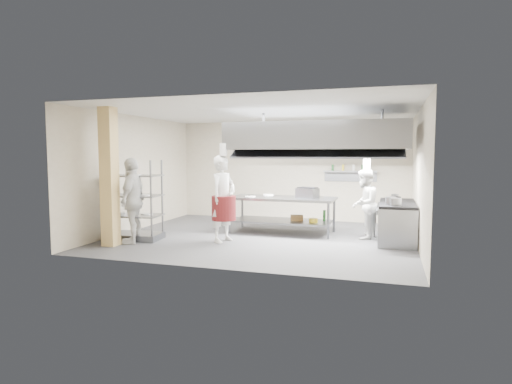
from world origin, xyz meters
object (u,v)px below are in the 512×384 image
(chef_plating, at_px, (133,200))
(island, at_px, (282,215))
(cooking_range, at_px, (397,223))
(chef_line, at_px, (364,204))
(pass_rack, at_px, (134,200))
(stockpot, at_px, (391,200))
(griddle, at_px, (307,193))
(chef_head, at_px, (223,199))

(chef_plating, bearing_deg, island, 116.34)
(island, distance_m, chef_plating, 3.69)
(cooking_range, distance_m, chef_line, 0.85)
(island, xyz_separation_m, pass_rack, (-3.09, -1.89, 0.48))
(cooking_range, xyz_separation_m, chef_plating, (-5.68, -1.99, 0.54))
(island, distance_m, stockpot, 2.78)
(island, xyz_separation_m, stockpot, (2.63, -0.71, 0.53))
(pass_rack, xyz_separation_m, chef_line, (5.14, 1.69, -0.10))
(pass_rack, bearing_deg, griddle, 20.28)
(chef_line, bearing_deg, stockpot, 62.60)
(cooking_range, xyz_separation_m, griddle, (-2.14, 0.27, 0.61))
(chef_head, height_order, chef_plating, chef_head)
(chef_line, relative_size, stockpot, 7.15)
(pass_rack, xyz_separation_m, cooking_range, (5.88, 1.65, -0.51))
(chef_plating, bearing_deg, pass_rack, -161.00)
(island, relative_size, cooking_range, 1.34)
(griddle, relative_size, stockpot, 2.13)
(island, xyz_separation_m, cooking_range, (2.79, -0.24, -0.04))
(cooking_range, bearing_deg, chef_head, -161.48)
(pass_rack, distance_m, griddle, 4.20)
(island, bearing_deg, cooking_range, -3.69)
(chef_line, height_order, chef_plating, chef_plating)
(griddle, height_order, stockpot, griddle)
(chef_line, bearing_deg, chef_head, -53.69)
(chef_head, distance_m, griddle, 2.26)
(chef_line, height_order, stockpot, chef_line)
(griddle, bearing_deg, chef_head, -120.49)
(pass_rack, bearing_deg, island, 24.57)
(pass_rack, xyz_separation_m, griddle, (3.74, 1.92, 0.10))
(stockpot, bearing_deg, chef_plating, -164.54)
(griddle, bearing_deg, pass_rack, -136.39)
(cooking_range, relative_size, griddle, 4.06)
(chef_head, relative_size, stockpot, 8.49)
(cooking_range, height_order, chef_head, chef_head)
(island, xyz_separation_m, chef_head, (-1.00, -1.51, 0.53))
(chef_head, bearing_deg, island, -15.49)
(island, relative_size, griddle, 5.43)
(griddle, xyz_separation_m, stockpot, (1.99, -0.73, -0.05))
(chef_line, distance_m, stockpot, 0.79)
(cooking_range, distance_m, stockpot, 0.74)
(chef_line, relative_size, chef_plating, 0.86)
(pass_rack, relative_size, cooking_range, 0.93)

